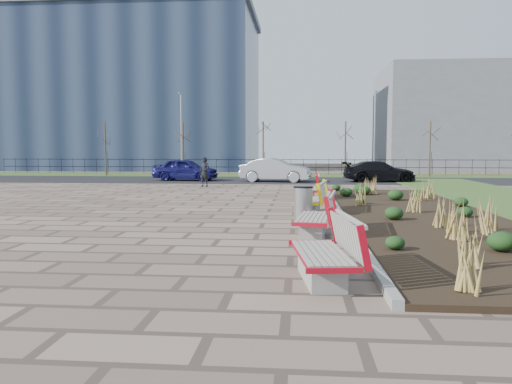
# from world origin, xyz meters

# --- Properties ---
(ground) EXTENTS (120.00, 120.00, 0.00)m
(ground) POSITION_xyz_m (0.00, 0.00, 0.00)
(ground) COLOR #7D6756
(ground) RESTS_ON ground
(planting_bed) EXTENTS (4.50, 18.00, 0.10)m
(planting_bed) POSITION_xyz_m (6.25, 5.00, 0.05)
(planting_bed) COLOR black
(planting_bed) RESTS_ON ground
(planting_curb) EXTENTS (0.16, 18.00, 0.15)m
(planting_curb) POSITION_xyz_m (3.92, 5.00, 0.07)
(planting_curb) COLOR gray
(planting_curb) RESTS_ON ground
(grass_verge_far) EXTENTS (80.00, 5.00, 0.04)m
(grass_verge_far) POSITION_xyz_m (0.00, 28.00, 0.02)
(grass_verge_far) COLOR #33511E
(grass_verge_far) RESTS_ON ground
(road) EXTENTS (80.00, 7.00, 0.02)m
(road) POSITION_xyz_m (0.00, 22.00, 0.01)
(road) COLOR black
(road) RESTS_ON ground
(bench_a) EXTENTS (1.17, 2.20, 1.00)m
(bench_a) POSITION_xyz_m (3.00, -2.60, 0.50)
(bench_a) COLOR #B20B1C
(bench_a) RESTS_ON ground
(bench_b) EXTENTS (1.14, 2.19, 1.00)m
(bench_b) POSITION_xyz_m (3.00, 1.47, 0.50)
(bench_b) COLOR red
(bench_b) RESTS_ON ground
(bench_c) EXTENTS (1.18, 2.20, 1.00)m
(bench_c) POSITION_xyz_m (3.00, 5.54, 0.50)
(bench_c) COLOR yellow
(bench_c) RESTS_ON ground
(bench_d) EXTENTS (0.95, 2.12, 1.00)m
(bench_d) POSITION_xyz_m (3.00, 9.85, 0.50)
(bench_d) COLOR red
(bench_d) RESTS_ON ground
(litter_bin) EXTENTS (0.56, 0.56, 0.95)m
(litter_bin) POSITION_xyz_m (2.78, 4.28, 0.47)
(litter_bin) COLOR #B2B2B7
(litter_bin) RESTS_ON ground
(pedestrian) EXTENTS (0.68, 0.56, 1.60)m
(pedestrian) POSITION_xyz_m (-2.44, 16.27, 0.80)
(pedestrian) COLOR black
(pedestrian) RESTS_ON ground
(car_blue) EXTENTS (4.31, 2.11, 1.42)m
(car_blue) POSITION_xyz_m (-4.60, 21.15, 0.73)
(car_blue) COLOR #141354
(car_blue) RESTS_ON road
(car_silver) EXTENTS (4.53, 2.07, 1.44)m
(car_silver) POSITION_xyz_m (1.21, 20.46, 0.74)
(car_silver) COLOR #9A9CA1
(car_silver) RESTS_ON road
(car_black) EXTENTS (4.56, 2.26, 1.27)m
(car_black) POSITION_xyz_m (7.59, 20.97, 0.66)
(car_black) COLOR black
(car_black) RESTS_ON road
(tree_a) EXTENTS (1.40, 1.40, 4.00)m
(tree_a) POSITION_xyz_m (-12.00, 26.50, 2.04)
(tree_a) COLOR #4C3D2D
(tree_a) RESTS_ON grass_verge_far
(tree_b) EXTENTS (1.40, 1.40, 4.00)m
(tree_b) POSITION_xyz_m (-6.00, 26.50, 2.04)
(tree_b) COLOR #4C3D2D
(tree_b) RESTS_ON grass_verge_far
(tree_c) EXTENTS (1.40, 1.40, 4.00)m
(tree_c) POSITION_xyz_m (0.00, 26.50, 2.04)
(tree_c) COLOR #4C3D2D
(tree_c) RESTS_ON grass_verge_far
(tree_d) EXTENTS (1.40, 1.40, 4.00)m
(tree_d) POSITION_xyz_m (6.00, 26.50, 2.04)
(tree_d) COLOR #4C3D2D
(tree_d) RESTS_ON grass_verge_far
(tree_e) EXTENTS (1.40, 1.40, 4.00)m
(tree_e) POSITION_xyz_m (12.00, 26.50, 2.04)
(tree_e) COLOR #4C3D2D
(tree_e) RESTS_ON grass_verge_far
(lamp_west) EXTENTS (0.24, 0.60, 6.00)m
(lamp_west) POSITION_xyz_m (-6.00, 26.00, 3.04)
(lamp_west) COLOR gray
(lamp_west) RESTS_ON grass_verge_far
(lamp_east) EXTENTS (0.24, 0.60, 6.00)m
(lamp_east) POSITION_xyz_m (8.00, 26.00, 3.04)
(lamp_east) COLOR gray
(lamp_east) RESTS_ON grass_verge_far
(railing_fence) EXTENTS (44.00, 0.10, 1.20)m
(railing_fence) POSITION_xyz_m (0.00, 29.50, 0.64)
(railing_fence) COLOR black
(railing_fence) RESTS_ON grass_verge_far
(building_glass) EXTENTS (40.00, 14.00, 15.00)m
(building_glass) POSITION_xyz_m (-22.00, 40.00, 7.50)
(building_glass) COLOR #192338
(building_glass) RESTS_ON ground
(building_grey) EXTENTS (18.00, 12.00, 10.00)m
(building_grey) POSITION_xyz_m (20.00, 42.00, 5.00)
(building_grey) COLOR slate
(building_grey) RESTS_ON ground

